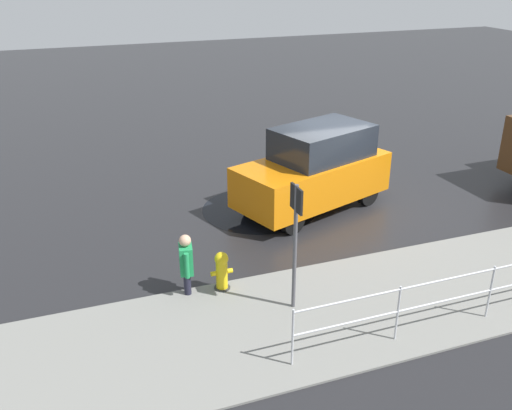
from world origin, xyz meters
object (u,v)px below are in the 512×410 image
at_px(pedestrian, 186,261).
at_px(fire_hydrant, 222,272).
at_px(moving_hatchback, 315,169).
at_px(sign_post, 295,230).

bearing_deg(pedestrian, fire_hydrant, 169.66).
distance_m(moving_hatchback, pedestrian, 4.80).
relative_size(moving_hatchback, fire_hydrant, 5.29).
height_order(moving_hatchback, sign_post, sign_post).
bearing_deg(sign_post, fire_hydrant, -45.14).
height_order(fire_hydrant, pedestrian, pedestrian).
distance_m(pedestrian, sign_post, 2.21).
distance_m(moving_hatchback, fire_hydrant, 4.41).
relative_size(moving_hatchback, pedestrian, 3.48).
distance_m(moving_hatchback, sign_post, 4.54).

